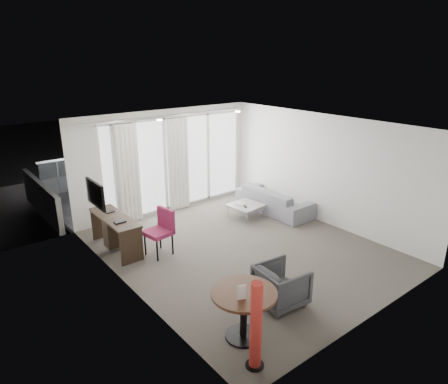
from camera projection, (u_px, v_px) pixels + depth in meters
floor at (242, 249)px, 8.39m from camera, size 5.00×6.00×0.00m
ceiling at (244, 125)px, 7.55m from camera, size 5.00×6.00×0.00m
wall_left at (126, 221)px, 6.51m from camera, size 0.00×6.00×2.60m
wall_right at (323, 169)px, 9.43m from camera, size 0.00×6.00×2.60m
wall_front at (378, 243)px, 5.74m from camera, size 5.00×0.00×2.60m
window_panel at (177, 163)px, 10.40m from camera, size 4.00×0.02×2.38m
window_frame at (177, 163)px, 10.39m from camera, size 4.10×0.06×2.44m
curtain_left at (128, 174)px, 9.43m from camera, size 0.60×0.20×2.38m
curtain_right at (178, 164)px, 10.25m from camera, size 0.60×0.20×2.38m
curtain_track at (168, 116)px, 9.69m from camera, size 4.80×0.04×0.04m
downlight_a at (160, 120)px, 8.21m from camera, size 0.12×0.12×0.02m
downlight_b at (238, 112)px, 9.44m from camera, size 0.12×0.12×0.02m
desk at (116, 233)px, 8.26m from camera, size 0.49×1.56×0.73m
tv at (95, 194)px, 7.60m from camera, size 0.05×0.80×0.50m
desk_chair at (158, 233)px, 8.00m from camera, size 0.59×0.56×0.95m
round_table at (244, 315)px, 5.65m from camera, size 1.15×1.15×0.75m
menu_card at (242, 301)px, 5.38m from camera, size 0.11×0.06×0.21m
red_lamp at (256, 326)px, 5.03m from camera, size 0.31×0.31×1.24m
tub_armchair at (281, 285)px, 6.45m from camera, size 0.81×0.79×0.67m
coffee_table at (246, 211)px, 9.97m from camera, size 0.83×0.83×0.34m
remote at (245, 206)px, 9.75m from camera, size 0.12×0.18×0.02m
magazine at (240, 203)px, 9.96m from camera, size 0.27×0.31×0.01m
sofa at (274, 199)px, 10.34m from camera, size 0.84×2.14×0.62m
terrace_slab at (151, 193)px, 11.93m from camera, size 5.60×3.00×0.12m
rattan_chair_a at (152, 174)px, 12.15m from camera, size 0.71×0.71×0.87m
rattan_chair_b at (197, 164)px, 13.23m from camera, size 0.79×0.79×0.87m
rattan_table at (181, 175)px, 12.64m from camera, size 0.52×0.52×0.51m
balustrade at (129, 165)px, 12.83m from camera, size 5.50×0.06×1.05m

